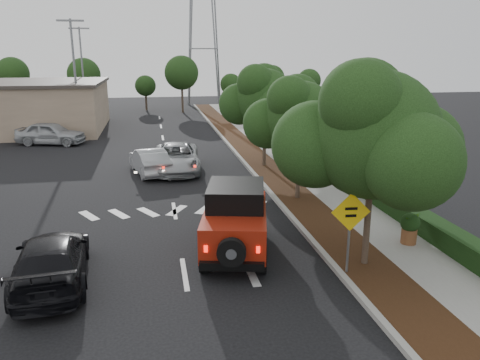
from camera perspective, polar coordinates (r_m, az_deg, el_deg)
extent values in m
plane|color=black|center=(14.58, -6.78, -11.31)|extent=(120.00, 120.00, 0.00)
cube|color=#9E9B93|center=(26.39, 1.35, 1.17)|extent=(0.20, 70.00, 0.15)
cube|color=black|center=(26.61, 3.45, 1.23)|extent=(1.80, 70.00, 0.12)
cube|color=gray|center=(27.12, 7.35, 1.40)|extent=(2.00, 70.00, 0.12)
cube|color=black|center=(27.50, 10.15, 2.21)|extent=(0.80, 70.00, 0.80)
cylinder|color=black|center=(17.02, -3.21, -5.61)|extent=(0.50, 0.93, 0.88)
cylinder|color=black|center=(16.94, 2.61, -5.69)|extent=(0.50, 0.93, 0.88)
cylinder|color=black|center=(14.48, -4.27, -9.50)|extent=(0.50, 0.93, 0.88)
cylinder|color=black|center=(14.39, 2.64, -9.63)|extent=(0.50, 0.93, 0.88)
cube|color=maroon|center=(15.45, -0.55, -5.39)|extent=(2.84, 4.41, 1.10)
cube|color=black|center=(15.47, -0.50, -1.83)|extent=(2.28, 2.59, 0.70)
cube|color=maroon|center=(16.93, -0.29, -3.83)|extent=(1.95, 1.50, 0.90)
cube|color=black|center=(13.69, -1.00, -10.46)|extent=(1.88, 0.62, 0.24)
cylinder|color=black|center=(13.34, -1.05, -8.83)|extent=(0.87, 0.42, 0.84)
cube|color=#FF190C|center=(13.61, -4.19, -8.38)|extent=(0.12, 0.07, 0.20)
cube|color=#FF190C|center=(13.53, 2.23, -8.50)|extent=(0.12, 0.07, 0.20)
imported|color=#A2A6AA|center=(26.65, -7.75, 2.70)|extent=(2.83, 5.63, 1.53)
imported|color=black|center=(14.74, -22.00, -9.02)|extent=(2.46, 5.07, 1.42)
imported|color=#9EA1A5|center=(26.33, -10.97, 2.29)|extent=(2.43, 4.55, 1.42)
imported|color=#ACAFB4|center=(36.89, -22.09, 5.30)|extent=(5.21, 3.17, 1.66)
cylinder|color=slate|center=(14.24, 13.13, -6.67)|extent=(0.08, 0.08, 2.28)
cube|color=yellow|center=(13.95, 13.36, -3.82)|extent=(1.17, 0.12, 1.17)
cube|color=black|center=(13.90, 13.42, -3.43)|extent=(0.37, 0.04, 0.08)
cube|color=black|center=(13.97, 13.36, -4.27)|extent=(0.33, 0.04, 0.08)
cylinder|color=brown|center=(17.26, 19.88, -6.45)|extent=(0.58, 0.58, 0.53)
sphere|color=black|center=(17.09, 20.03, -4.90)|extent=(0.66, 0.66, 0.66)
imported|color=black|center=(17.07, 20.05, -4.66)|extent=(0.61, 0.54, 0.62)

